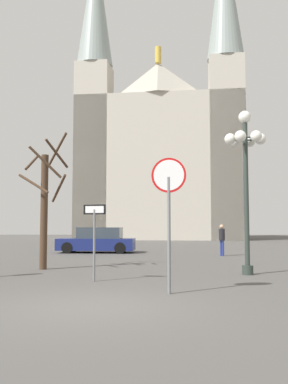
% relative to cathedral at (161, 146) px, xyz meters
% --- Properties ---
extents(ground_plane, '(120.00, 120.00, 0.00)m').
position_rel_cathedral_xyz_m(ground_plane, '(-2.45, -39.57, -10.74)').
color(ground_plane, '#514F4C').
extents(cathedral, '(19.54, 12.19, 35.67)m').
position_rel_cathedral_xyz_m(cathedral, '(0.00, 0.00, 0.00)').
color(cathedral, '#BCB5A5').
rests_on(cathedral, ground).
extents(stop_sign, '(0.84, 0.21, 3.25)m').
position_rel_cathedral_xyz_m(stop_sign, '(-0.81, -37.99, -8.43)').
color(stop_sign, slate).
rests_on(stop_sign, ground).
extents(one_way_arrow_sign, '(0.67, 0.18, 2.22)m').
position_rel_cathedral_xyz_m(one_way_arrow_sign, '(-2.89, -35.83, -9.28)').
color(one_way_arrow_sign, slate).
rests_on(one_way_arrow_sign, ground).
extents(street_lamp, '(1.39, 1.25, 5.46)m').
position_rel_cathedral_xyz_m(street_lamp, '(1.93, -34.14, -6.89)').
color(street_lamp, '#2D3833').
rests_on(street_lamp, ground).
extents(bare_tree, '(1.73, 1.74, 5.10)m').
position_rel_cathedral_xyz_m(bare_tree, '(-5.16, -32.64, -8.29)').
color(bare_tree, '#473323').
rests_on(bare_tree, ground).
extents(parked_car_near_navy, '(4.55, 2.05, 1.47)m').
position_rel_cathedral_xyz_m(parked_car_near_navy, '(-4.35, -23.44, -10.05)').
color(parked_car_near_navy, navy).
rests_on(parked_car_near_navy, ground).
extents(pedestrian_standing, '(0.32, 0.32, 1.64)m').
position_rel_cathedral_xyz_m(pedestrian_standing, '(2.51, -25.89, -9.75)').
color(pedestrian_standing, navy).
rests_on(pedestrian_standing, ground).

